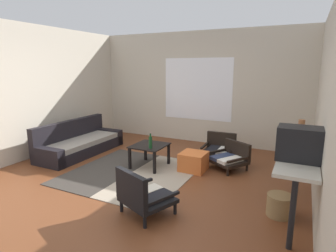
% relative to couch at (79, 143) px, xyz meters
% --- Properties ---
extents(ground_plane, '(7.80, 7.80, 0.00)m').
position_rel_couch_xyz_m(ground_plane, '(1.95, -0.94, -0.22)').
color(ground_plane, brown).
extents(far_wall_with_window, '(5.60, 0.13, 2.70)m').
position_rel_couch_xyz_m(far_wall_with_window, '(1.95, 2.12, 1.13)').
color(far_wall_with_window, beige).
rests_on(far_wall_with_window, ground).
extents(side_wall_right, '(0.12, 6.60, 2.70)m').
position_rel_couch_xyz_m(side_wall_right, '(4.61, -0.64, 1.13)').
color(side_wall_right, beige).
rests_on(side_wall_right, ground).
extents(side_wall_left, '(0.12, 6.60, 2.70)m').
position_rel_couch_xyz_m(side_wall_left, '(-0.71, -0.64, 1.13)').
color(side_wall_left, beige).
rests_on(side_wall_left, ground).
extents(area_rug, '(2.07, 2.15, 0.01)m').
position_rel_couch_xyz_m(area_rug, '(1.67, -0.48, -0.21)').
color(area_rug, '#38332D').
rests_on(area_rug, ground).
extents(couch, '(0.76, 2.01, 0.71)m').
position_rel_couch_xyz_m(couch, '(0.00, 0.00, 0.00)').
color(couch, black).
rests_on(couch, ground).
extents(coffee_table, '(0.60, 0.64, 0.43)m').
position_rel_couch_xyz_m(coffee_table, '(1.81, -0.05, 0.13)').
color(coffee_table, black).
rests_on(coffee_table, ground).
extents(armchair_by_window, '(0.64, 0.56, 0.51)m').
position_rel_couch_xyz_m(armchair_by_window, '(2.84, 1.03, 0.01)').
color(armchair_by_window, black).
rests_on(armchair_by_window, ground).
extents(armchair_striped_foreground, '(0.76, 0.75, 0.62)m').
position_rel_couch_xyz_m(armchair_striped_foreground, '(2.60, -1.61, 0.06)').
color(armchair_striped_foreground, black).
rests_on(armchair_striped_foreground, ground).
extents(armchair_corner, '(0.82, 0.80, 0.49)m').
position_rel_couch_xyz_m(armchair_corner, '(3.18, 0.55, 0.00)').
color(armchair_corner, black).
rests_on(armchair_corner, ground).
extents(ottoman_orange, '(0.45, 0.45, 0.34)m').
position_rel_couch_xyz_m(ottoman_orange, '(2.61, 0.14, -0.05)').
color(ottoman_orange, '#D1662D').
rests_on(ottoman_orange, ground).
extents(console_shelf, '(0.44, 1.63, 0.81)m').
position_rel_couch_xyz_m(console_shelf, '(4.32, -0.75, 0.51)').
color(console_shelf, beige).
rests_on(console_shelf, ground).
extents(crt_television, '(0.48, 0.34, 0.38)m').
position_rel_couch_xyz_m(crt_television, '(4.31, -0.98, 0.78)').
color(crt_television, black).
rests_on(crt_television, console_shelf).
extents(clay_vase, '(0.22, 0.22, 0.36)m').
position_rel_couch_xyz_m(clay_vase, '(4.32, -0.34, 0.72)').
color(clay_vase, '#935B38').
rests_on(clay_vase, console_shelf).
extents(glass_bottle, '(0.06, 0.06, 0.27)m').
position_rel_couch_xyz_m(glass_bottle, '(1.92, -0.22, 0.32)').
color(glass_bottle, '#194723').
rests_on(glass_bottle, coffee_table).
extents(wicker_basket, '(0.32, 0.32, 0.28)m').
position_rel_couch_xyz_m(wicker_basket, '(4.16, -0.85, -0.08)').
color(wicker_basket, olive).
rests_on(wicker_basket, ground).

